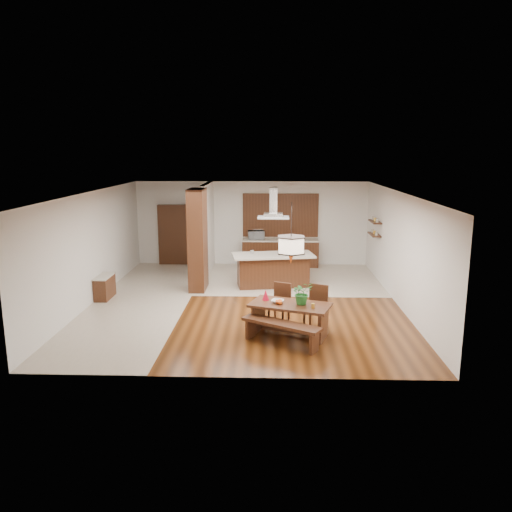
{
  "coord_description": "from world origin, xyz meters",
  "views": [
    {
      "loc": [
        0.72,
        -12.68,
        3.95
      ],
      "look_at": [
        0.3,
        0.0,
        1.25
      ],
      "focal_mm": 35.0,
      "sensor_mm": 36.0,
      "label": 1
    }
  ],
  "objects_px": {
    "dining_bench": "(281,334)",
    "dining_chair_left": "(279,305)",
    "dining_chair_right": "(315,308)",
    "microwave": "(256,235)",
    "pendant_lantern": "(291,233)",
    "fruit_bowl": "(278,301)",
    "island_cup": "(288,253)",
    "kitchen_island": "(273,270)",
    "dining_table": "(290,312)",
    "hallway_console": "(105,287)",
    "range_hood": "(273,203)",
    "foliage_plant": "(302,293)"
  },
  "relations": [
    {
      "from": "dining_table",
      "to": "island_cup",
      "type": "bearing_deg",
      "value": 89.18
    },
    {
      "from": "dining_chair_right",
      "to": "microwave",
      "type": "relative_size",
      "value": 1.87
    },
    {
      "from": "dining_chair_right",
      "to": "range_hood",
      "type": "height_order",
      "value": "range_hood"
    },
    {
      "from": "kitchen_island",
      "to": "dining_chair_left",
      "type": "bearing_deg",
      "value": -97.28
    },
    {
      "from": "dining_chair_left",
      "to": "island_cup",
      "type": "bearing_deg",
      "value": 109.58
    },
    {
      "from": "dining_bench",
      "to": "foliage_plant",
      "type": "distance_m",
      "value": 1.02
    },
    {
      "from": "foliage_plant",
      "to": "microwave",
      "type": "xyz_separation_m",
      "value": [
        -1.2,
        6.56,
        0.15
      ]
    },
    {
      "from": "dining_bench",
      "to": "dining_chair_left",
      "type": "relative_size",
      "value": 1.8
    },
    {
      "from": "island_cup",
      "to": "microwave",
      "type": "xyz_separation_m",
      "value": [
        -1.01,
        2.71,
        0.07
      ]
    },
    {
      "from": "fruit_bowl",
      "to": "kitchen_island",
      "type": "xyz_separation_m",
      "value": [
        -0.1,
        3.91,
        -0.24
      ]
    },
    {
      "from": "range_hood",
      "to": "dining_table",
      "type": "bearing_deg",
      "value": -84.68
    },
    {
      "from": "dining_bench",
      "to": "microwave",
      "type": "bearing_deg",
      "value": 96.01
    },
    {
      "from": "dining_chair_right",
      "to": "range_hood",
      "type": "distance_m",
      "value": 4.23
    },
    {
      "from": "kitchen_island",
      "to": "island_cup",
      "type": "height_order",
      "value": "island_cup"
    },
    {
      "from": "dining_chair_right",
      "to": "pendant_lantern",
      "type": "xyz_separation_m",
      "value": [
        -0.57,
        -0.35,
        1.74
      ]
    },
    {
      "from": "microwave",
      "to": "dining_chair_left",
      "type": "bearing_deg",
      "value": -92.59
    },
    {
      "from": "dining_table",
      "to": "kitchen_island",
      "type": "bearing_deg",
      "value": 95.33
    },
    {
      "from": "dining_chair_left",
      "to": "range_hood",
      "type": "distance_m",
      "value": 3.89
    },
    {
      "from": "dining_table",
      "to": "pendant_lantern",
      "type": "height_order",
      "value": "pendant_lantern"
    },
    {
      "from": "foliage_plant",
      "to": "microwave",
      "type": "height_order",
      "value": "microwave"
    },
    {
      "from": "pendant_lantern",
      "to": "island_cup",
      "type": "bearing_deg",
      "value": 89.18
    },
    {
      "from": "dining_chair_right",
      "to": "hallway_console",
      "type": "bearing_deg",
      "value": -175.49
    },
    {
      "from": "dining_chair_right",
      "to": "foliage_plant",
      "type": "bearing_deg",
      "value": -104.93
    },
    {
      "from": "hallway_console",
      "to": "pendant_lantern",
      "type": "relative_size",
      "value": 0.67
    },
    {
      "from": "hallway_console",
      "to": "dining_table",
      "type": "bearing_deg",
      "value": -27.52
    },
    {
      "from": "dining_table",
      "to": "pendant_lantern",
      "type": "relative_size",
      "value": 1.43
    },
    {
      "from": "kitchen_island",
      "to": "range_hood",
      "type": "distance_m",
      "value": 1.97
    },
    {
      "from": "dining_table",
      "to": "range_hood",
      "type": "bearing_deg",
      "value": 95.32
    },
    {
      "from": "fruit_bowl",
      "to": "island_cup",
      "type": "relative_size",
      "value": 2.01
    },
    {
      "from": "hallway_console",
      "to": "range_hood",
      "type": "bearing_deg",
      "value": 17.18
    },
    {
      "from": "pendant_lantern",
      "to": "foliage_plant",
      "type": "height_order",
      "value": "pendant_lantern"
    },
    {
      "from": "fruit_bowl",
      "to": "range_hood",
      "type": "bearing_deg",
      "value": 91.43
    },
    {
      "from": "foliage_plant",
      "to": "dining_chair_left",
      "type": "bearing_deg",
      "value": 127.23
    },
    {
      "from": "dining_chair_left",
      "to": "dining_chair_right",
      "type": "distance_m",
      "value": 0.85
    },
    {
      "from": "pendant_lantern",
      "to": "range_hood",
      "type": "bearing_deg",
      "value": 95.32
    },
    {
      "from": "island_cup",
      "to": "kitchen_island",
      "type": "bearing_deg",
      "value": 162.81
    },
    {
      "from": "dining_bench",
      "to": "microwave",
      "type": "relative_size",
      "value": 3.22
    },
    {
      "from": "dining_bench",
      "to": "kitchen_island",
      "type": "relative_size",
      "value": 0.69
    },
    {
      "from": "kitchen_island",
      "to": "hallway_console",
      "type": "bearing_deg",
      "value": -172.52
    },
    {
      "from": "foliage_plant",
      "to": "range_hood",
      "type": "xyz_separation_m",
      "value": [
        -0.62,
        3.98,
        1.51
      ]
    },
    {
      "from": "dining_chair_left",
      "to": "kitchen_island",
      "type": "relative_size",
      "value": 0.39
    },
    {
      "from": "dining_table",
      "to": "dining_chair_left",
      "type": "xyz_separation_m",
      "value": [
        -0.23,
        0.63,
        -0.04
      ]
    },
    {
      "from": "fruit_bowl",
      "to": "pendant_lantern",
      "type": "bearing_deg",
      "value": -13.0
    },
    {
      "from": "hallway_console",
      "to": "dining_chair_left",
      "type": "height_order",
      "value": "dining_chair_left"
    },
    {
      "from": "fruit_bowl",
      "to": "kitchen_island",
      "type": "relative_size",
      "value": 0.11
    },
    {
      "from": "dining_chair_left",
      "to": "microwave",
      "type": "height_order",
      "value": "microwave"
    },
    {
      "from": "dining_bench",
      "to": "kitchen_island",
      "type": "xyz_separation_m",
      "value": [
        -0.17,
        4.55,
        0.26
      ]
    },
    {
      "from": "dining_chair_right",
      "to": "island_cup",
      "type": "height_order",
      "value": "island_cup"
    },
    {
      "from": "pendant_lantern",
      "to": "fruit_bowl",
      "type": "bearing_deg",
      "value": 167.0
    },
    {
      "from": "kitchen_island",
      "to": "microwave",
      "type": "xyz_separation_m",
      "value": [
        -0.58,
        2.58,
        0.6
      ]
    }
  ]
}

